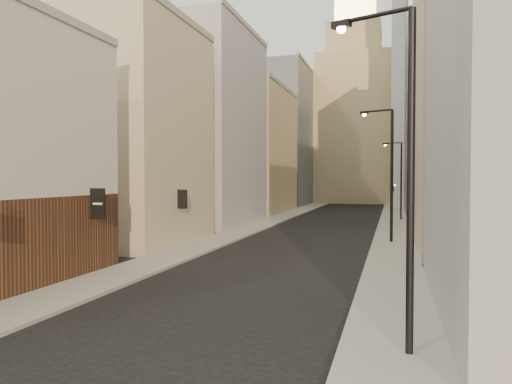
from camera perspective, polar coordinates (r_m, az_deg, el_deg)
name	(u,v)px	position (r m, az deg, el deg)	size (l,w,h in m)	color
sidewalk_left	(288,215)	(63.63, 3.64, -2.64)	(3.00, 140.00, 0.15)	#9A998B
sidewalk_right	(394,217)	(62.30, 15.44, -2.79)	(3.00, 140.00, 0.15)	#9A998B
left_bldg_beige	(134,135)	(38.04, -13.74, 6.36)	(8.00, 12.00, 16.00)	#BAAC8C
left_bldg_grey	(211,128)	(52.72, -5.18, 7.26)	(8.00, 16.00, 20.00)	gray
left_bldg_tan	(256,151)	(69.70, 0.06, 4.67)	(8.00, 18.00, 17.00)	tan
left_bldg_wingrid	(286,137)	(89.33, 3.48, 6.26)	(8.00, 20.00, 24.00)	gray
right_bldg_beige	(478,103)	(37.87, 24.03, 9.32)	(8.00, 16.00, 20.00)	#BAAC8C
right_bldg_wingrid	(448,101)	(57.95, 21.07, 9.64)	(8.00, 20.00, 26.00)	gray
highrise	(471,45)	(88.37, 23.33, 15.16)	(21.00, 23.00, 51.20)	gray
clock_tower	(354,112)	(100.21, 11.18, 8.98)	(14.00, 14.00, 44.90)	tan
white_tower	(417,93)	(86.28, 17.91, 10.77)	(8.00, 8.00, 41.50)	silver
streetlamp_near	(402,159)	(13.97, 16.35, 3.65)	(2.34, 1.08, 9.40)	black
streetlamp_mid	(388,167)	(37.88, 14.90, 2.79)	(2.47, 1.10, 9.87)	black
streetlamp_far	(399,176)	(58.51, 16.06, 1.79)	(2.16, 1.11, 8.83)	black
traffic_light_right	(392,191)	(44.07, 15.28, 0.15)	(0.65, 0.64, 5.00)	black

